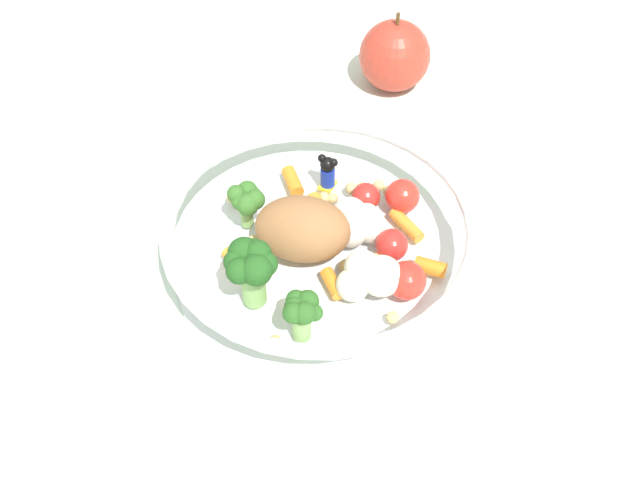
% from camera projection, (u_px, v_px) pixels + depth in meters
% --- Properties ---
extents(ground_plane, '(2.40, 2.40, 0.00)m').
position_uv_depth(ground_plane, '(304.00, 259.00, 0.62)').
color(ground_plane, silver).
extents(food_container, '(0.24, 0.24, 0.07)m').
position_uv_depth(food_container, '(323.00, 240.00, 0.59)').
color(food_container, white).
rests_on(food_container, ground_plane).
extents(loose_apple, '(0.07, 0.07, 0.08)m').
position_uv_depth(loose_apple, '(395.00, 56.00, 0.75)').
color(loose_apple, '#BC3828').
rests_on(loose_apple, ground_plane).
extents(folded_napkin, '(0.13, 0.14, 0.01)m').
position_uv_depth(folded_napkin, '(82.00, 399.00, 0.53)').
color(folded_napkin, silver).
rests_on(folded_napkin, ground_plane).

